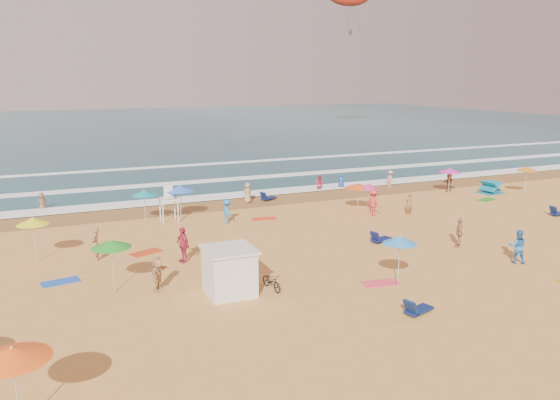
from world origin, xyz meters
name	(u,v)px	position (x,y,z in m)	size (l,w,h in m)	color
ground	(321,246)	(0.00, 0.00, 0.00)	(220.00, 220.00, 0.00)	gold
ocean	(122,128)	(0.00, 84.00, 0.00)	(220.00, 140.00, 0.18)	#0C4756
wet_sand	(246,202)	(0.00, 12.50, 0.01)	(220.00, 220.00, 0.00)	olive
surf_foam	(214,182)	(0.00, 21.32, 0.10)	(200.00, 18.70, 0.05)	white
cabana	(229,272)	(-6.99, -4.63, 1.00)	(2.00, 2.00, 2.00)	silver
cabana_roof	(229,249)	(-6.99, -4.63, 2.06)	(2.20, 2.20, 0.12)	silver
bicycle	(272,281)	(-5.09, -4.93, 0.40)	(0.53, 1.52, 0.80)	black
lifeguard_stand	(169,206)	(-6.75, 9.10, 1.05)	(1.20, 1.20, 2.10)	white
beach_umbrellas	(307,208)	(-0.53, 0.71, 2.15)	(61.33, 22.99, 0.78)	blue
loungers	(394,247)	(3.52, -2.17, 0.17)	(59.92, 26.13, 0.34)	#101B51
towels	(357,263)	(0.37, -3.39, 0.01)	(47.42, 22.31, 0.03)	red
beachgoers	(304,214)	(1.09, 4.41, 0.81)	(38.55, 23.51, 2.13)	brown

